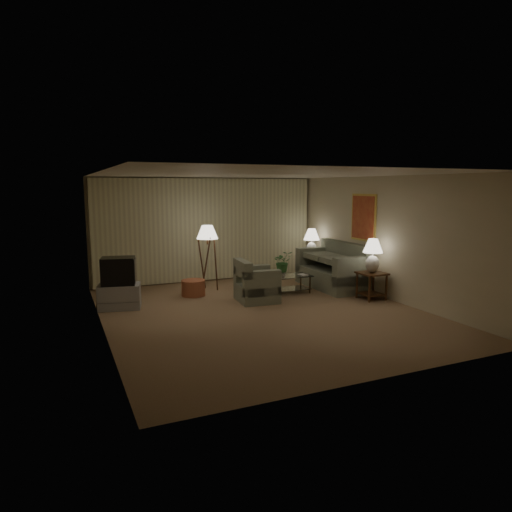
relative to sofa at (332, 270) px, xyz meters
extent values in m
plane|color=#8D6C4E|center=(-2.50, -1.36, -0.44)|extent=(7.00, 7.00, 0.00)
cube|color=#C2B995|center=(-2.50, 2.14, 0.91)|extent=(6.00, 0.04, 2.70)
cube|color=#C2B995|center=(-5.50, -1.36, 0.91)|extent=(0.04, 7.00, 2.70)
cube|color=#C2B995|center=(0.50, -1.36, 0.91)|extent=(0.04, 7.00, 2.70)
cube|color=white|center=(-2.50, -1.36, 2.26)|extent=(6.00, 7.00, 0.04)
cube|color=beige|center=(-2.50, 2.06, 0.91)|extent=(5.85, 0.12, 2.65)
cube|color=gold|center=(0.48, -0.56, 1.31)|extent=(0.03, 0.90, 1.10)
cube|color=maroon|center=(0.45, -0.56, 1.31)|extent=(0.02, 0.80, 1.00)
cube|color=gray|center=(0.00, 0.00, -0.21)|extent=(2.00, 1.04, 0.46)
cube|color=gray|center=(-2.24, -0.48, -0.25)|extent=(1.00, 0.96, 0.38)
cube|color=#3C2510|center=(0.15, -1.35, 0.14)|extent=(0.55, 0.55, 0.04)
cube|color=#3C2510|center=(0.15, -1.35, -0.32)|extent=(0.47, 0.47, 0.02)
cylinder|color=#3C2510|center=(-0.07, -1.57, -0.16)|extent=(0.05, 0.05, 0.56)
cylinder|color=#3C2510|center=(-0.07, -1.13, -0.16)|extent=(0.05, 0.05, 0.56)
cylinder|color=#3C2510|center=(0.37, -1.57, -0.16)|extent=(0.05, 0.05, 0.56)
cylinder|color=#3C2510|center=(0.37, -1.13, -0.16)|extent=(0.05, 0.05, 0.56)
cube|color=#3C2510|center=(0.15, 1.25, 0.14)|extent=(0.48, 0.40, 0.04)
cube|color=#3C2510|center=(0.15, 1.25, -0.32)|extent=(0.40, 0.34, 0.02)
cylinder|color=#3C2510|center=(-0.04, 1.10, -0.16)|extent=(0.05, 0.05, 0.56)
cylinder|color=#3C2510|center=(-0.04, 1.40, -0.16)|extent=(0.05, 0.05, 0.56)
cylinder|color=#3C2510|center=(0.34, 1.10, -0.16)|extent=(0.05, 0.05, 0.56)
cylinder|color=#3C2510|center=(0.34, 1.40, -0.16)|extent=(0.05, 0.05, 0.56)
ellipsoid|color=silver|center=(0.15, -1.35, 0.35)|extent=(0.30, 0.30, 0.38)
cylinder|color=silver|center=(0.15, -1.35, 0.58)|extent=(0.03, 0.03, 0.09)
cone|color=white|center=(0.15, -1.35, 0.76)|extent=(0.43, 0.43, 0.30)
ellipsoid|color=silver|center=(0.15, 1.25, 0.35)|extent=(0.30, 0.30, 0.38)
cylinder|color=silver|center=(0.15, 1.25, 0.58)|extent=(0.03, 0.03, 0.09)
cone|color=white|center=(0.15, 1.25, 0.76)|extent=(0.43, 0.43, 0.30)
cube|color=silver|center=(-1.26, -0.10, -0.03)|extent=(1.05, 0.57, 0.02)
cube|color=silver|center=(-1.26, -0.10, -0.34)|extent=(0.98, 0.50, 0.01)
cylinder|color=#3F2F19|center=(-1.72, -0.32, -0.24)|extent=(0.04, 0.04, 0.40)
cylinder|color=#3F2F19|center=(-1.72, 0.12, -0.24)|extent=(0.04, 0.04, 0.40)
cylinder|color=#3F2F19|center=(-0.81, -0.32, -0.24)|extent=(0.04, 0.04, 0.40)
cylinder|color=#3F2F19|center=(-0.81, 0.12, -0.24)|extent=(0.04, 0.04, 0.40)
cube|color=#99999B|center=(-5.05, 0.09, -0.19)|extent=(1.05, 0.87, 0.50)
cube|color=black|center=(-5.05, 0.09, 0.34)|extent=(0.85, 0.75, 0.56)
cylinder|color=#3C2510|center=(-2.88, 0.95, 0.78)|extent=(0.04, 0.04, 0.23)
cone|color=white|center=(-2.88, 0.95, 0.96)|extent=(0.51, 0.51, 0.32)
cylinder|color=brown|center=(-3.36, 0.56, -0.26)|extent=(0.63, 0.63, 0.36)
imported|color=white|center=(-1.41, -0.10, 0.05)|extent=(0.16, 0.16, 0.14)
imported|color=#327032|center=(-1.41, -0.10, 0.36)|extent=(0.50, 0.45, 0.49)
imported|color=olive|center=(-1.01, -0.20, -0.01)|extent=(0.20, 0.26, 0.02)
camera|label=1|loc=(-6.16, -9.33, 2.03)|focal=32.00mm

